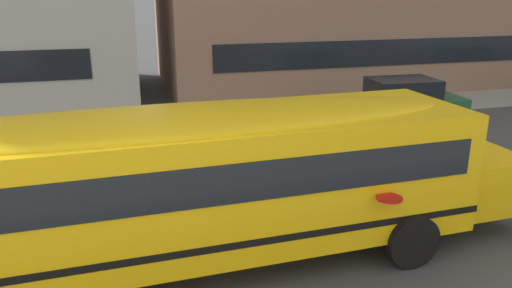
% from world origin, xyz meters
% --- Properties ---
extents(ground_plane, '(400.00, 400.00, 0.00)m').
position_xyz_m(ground_plane, '(0.00, 0.00, 0.00)').
color(ground_plane, '#424244').
extents(sidewalk_far, '(120.00, 3.00, 0.01)m').
position_xyz_m(sidewalk_far, '(0.00, 8.28, 0.01)').
color(sidewalk_far, gray).
rests_on(sidewalk_far, ground_plane).
extents(lane_centreline, '(110.00, 0.16, 0.01)m').
position_xyz_m(lane_centreline, '(0.00, 0.00, 0.00)').
color(lane_centreline, silver).
rests_on(lane_centreline, ground_plane).
extents(school_bus, '(12.34, 2.98, 2.74)m').
position_xyz_m(school_bus, '(-0.66, -1.65, 1.63)').
color(school_bus, yellow).
rests_on(school_bus, ground_plane).
extents(parked_car_green_far_corner, '(3.98, 2.03, 1.64)m').
position_xyz_m(parked_car_green_far_corner, '(7.87, 5.37, 0.84)').
color(parked_car_green_far_corner, '#236038').
rests_on(parked_car_green_far_corner, ground_plane).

